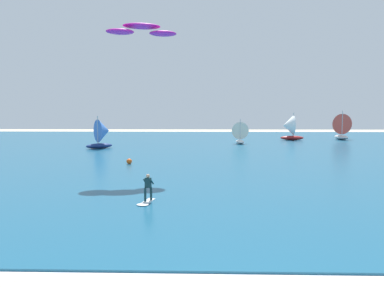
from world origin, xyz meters
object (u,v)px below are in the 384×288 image
at_px(kite, 142,30).
at_px(sailboat_mid_right, 289,127).
at_px(sailboat_anchored_offshore, 239,132).
at_px(marker_buoy, 129,161).
at_px(sailboat_leading, 103,133).
at_px(kitesurfer, 147,192).
at_px(sailboat_trailing, 340,126).

relative_size(kite, sailboat_mid_right, 1.16).
distance_m(sailboat_anchored_offshore, marker_buoy, 29.36).
height_order(kite, sailboat_anchored_offshore, kite).
bearing_deg(sailboat_leading, kite, -67.81).
bearing_deg(kite, sailboat_mid_right, 62.26).
xyz_separation_m(kite, sailboat_anchored_offshore, (11.31, 32.75, -10.22)).
relative_size(kitesurfer, sailboat_anchored_offshore, 0.49).
distance_m(kite, sailboat_mid_right, 47.22).
bearing_deg(sailboat_anchored_offshore, sailboat_trailing, 26.89).
height_order(kite, sailboat_trailing, kite).
height_order(kitesurfer, sailboat_mid_right, sailboat_mid_right).
distance_m(sailboat_trailing, sailboat_mid_right, 10.71).
xyz_separation_m(kitesurfer, kite, (-1.73, 9.61, 11.50)).
bearing_deg(sailboat_anchored_offshore, kite, -109.05).
xyz_separation_m(sailboat_leading, marker_buoy, (7.18, -16.91, -1.91)).
bearing_deg(sailboat_leading, kitesurfer, -71.10).
bearing_deg(sailboat_mid_right, kite, -117.74).
distance_m(kitesurfer, sailboat_leading, 35.36).
relative_size(kitesurfer, sailboat_trailing, 0.36).
xyz_separation_m(sailboat_mid_right, marker_buoy, (-24.05, -34.01, -2.13)).
bearing_deg(kitesurfer, marker_buoy, 104.48).
distance_m(sailboat_leading, sailboat_trailing, 45.98).
height_order(sailboat_anchored_offshore, sailboat_trailing, sailboat_trailing).
relative_size(sailboat_leading, sailboat_trailing, 0.86).
relative_size(sailboat_trailing, marker_buoy, 9.93).
relative_size(sailboat_leading, sailboat_mid_right, 0.91).
xyz_separation_m(kitesurfer, sailboat_trailing, (30.24, 52.83, 1.96)).
height_order(kite, sailboat_leading, kite).
height_order(sailboat_anchored_offshore, sailboat_mid_right, sailboat_mid_right).
height_order(sailboat_leading, sailboat_anchored_offshore, sailboat_leading).
distance_m(kitesurfer, sailboat_trailing, 60.91).
bearing_deg(sailboat_trailing, kite, -126.49).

